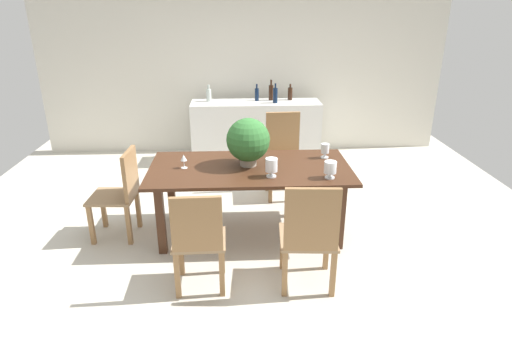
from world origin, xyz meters
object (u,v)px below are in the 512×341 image
crystal_vase_right (271,166)px  wine_glass (184,158)px  chair_far_right (283,151)px  wine_bottle_clear (209,95)px  chair_near_right (310,233)px  wine_bottle_green (257,94)px  flower_centerpiece (248,141)px  kitchen_counter (256,131)px  crystal_vase_center_near (325,149)px  chair_near_left (198,238)px  wine_bottle_amber (271,92)px  wine_bottle_dark (275,95)px  chair_head_end (122,190)px  wine_bottle_tall (290,93)px  crystal_vase_left (330,168)px  dining_table (250,175)px

crystal_vase_right → wine_glass: crystal_vase_right is taller
chair_far_right → wine_bottle_clear: (-1.00, 1.36, 0.45)m
chair_near_right → wine_bottle_green: (-0.27, 3.40, 0.47)m
flower_centerpiece → crystal_vase_right: bearing=-56.5°
kitchen_counter → crystal_vase_center_near: bearing=-72.5°
chair_near_left → wine_bottle_amber: 3.56m
wine_bottle_dark → crystal_vase_center_near: bearing=-79.7°
chair_head_end → wine_bottle_tall: 3.19m
wine_glass → kitchen_counter: (0.84, 2.28, -0.40)m
chair_far_right → crystal_vase_left: chair_far_right is taller
wine_bottle_clear → chair_far_right: bearing=-53.7°
crystal_vase_left → dining_table: bearing=156.1°
crystal_vase_center_near → wine_bottle_dark: wine_bottle_dark is taller
chair_near_left → wine_bottle_tall: 3.64m
dining_table → kitchen_counter: 2.30m
wine_bottle_clear → wine_bottle_green: 0.73m
chair_near_left → flower_centerpiece: bearing=-114.4°
wine_bottle_green → wine_bottle_dark: bearing=-31.4°
crystal_vase_right → wine_bottle_tall: (0.51, 2.69, 0.15)m
chair_far_right → wine_bottle_dark: 1.29m
crystal_vase_center_near → wine_bottle_tall: size_ratio=0.65×
wine_bottle_dark → dining_table: bearing=-101.7°
chair_near_left → chair_far_right: (0.92, 2.01, 0.05)m
flower_centerpiece → wine_bottle_amber: (0.42, 2.36, 0.02)m
wine_bottle_green → kitchen_counter: bearing=-101.7°
crystal_vase_center_near → crystal_vase_right: 0.80m
chair_near_left → wine_bottle_clear: size_ratio=3.74×
flower_centerpiece → wine_bottle_tall: bearing=73.1°
flower_centerpiece → wine_bottle_green: bearing=85.0°
wine_bottle_tall → crystal_vase_right: bearing=-100.7°
kitchen_counter → wine_bottle_amber: 0.64m
crystal_vase_right → flower_centerpiece: bearing=123.5°
dining_table → chair_near_left: (-0.46, -1.00, -0.14)m
chair_near_right → wine_glass: chair_near_right is taller
chair_head_end → crystal_vase_center_near: chair_head_end is taller
wine_bottle_clear → crystal_vase_left: bearing=-64.5°
chair_near_left → crystal_vase_center_near: size_ratio=5.89×
flower_centerpiece → wine_glass: size_ratio=3.46×
wine_glass → wine_bottle_amber: 2.65m
dining_table → wine_bottle_clear: bearing=102.8°
dining_table → chair_near_left: bearing=-114.8°
wine_bottle_clear → wine_bottle_dark: bearing=-9.0°
dining_table → kitchen_counter: bearing=85.8°
chair_head_end → crystal_vase_right: (1.52, -0.27, 0.34)m
flower_centerpiece → crystal_vase_center_near: bearing=12.5°
dining_table → crystal_vase_left: crystal_vase_left is taller
chair_head_end → wine_bottle_tall: wine_bottle_tall is taller
chair_head_end → chair_near_right: 2.04m
chair_near_right → wine_bottle_clear: 3.56m
crystal_vase_center_near → wine_bottle_amber: bearing=100.6°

